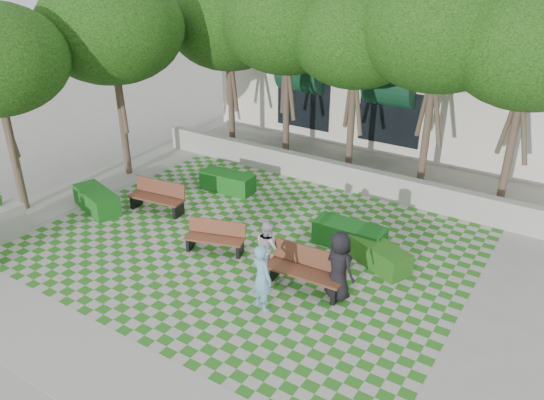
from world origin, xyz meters
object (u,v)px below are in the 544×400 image
Objects in this scene: bench_mid at (215,238)px; bench_west at (158,197)px; hedge_west at (97,200)px; hedge_east at (379,255)px; hedge_midright at (349,235)px; person_dark at (339,266)px; person_white at (268,247)px; hedge_midleft at (228,182)px; person_blue at (262,277)px; bench_east at (306,270)px; planter_back at (3,219)px.

bench_west is at bearing 144.55° from bench_mid.
hedge_east is at bearing 11.68° from hedge_west.
person_dark reaches higher than hedge_midright.
hedge_midleft is at bearing -10.56° from person_white.
bench_east is at bearing -89.59° from person_blue.
bench_mid is at bearing 0.86° from hedge_west.
person_dark is at bearing -30.21° from hedge_midleft.
hedge_west reaches higher than hedge_east.
hedge_midleft is at bearing 165.31° from hedge_east.
person_white is (4.98, -1.06, 0.26)m from bench_west.
bench_mid is 0.90× the size of bench_west.
hedge_midleft is 6.90m from person_blue.
bench_mid is 4.87m from hedge_west.
planter_back reaches higher than bench_east.
hedge_west is (-4.87, -0.07, -0.08)m from bench_mid.
hedge_east is (1.13, 1.99, -0.19)m from bench_east.
person_dark reaches higher than person_blue.
person_white is at bearing -117.73° from hedge_midright.
hedge_midleft is at bearing -9.28° from person_dark.
hedge_midleft is 0.97× the size of hedge_west.
hedge_west is 2.82m from planter_back.
hedge_west is 8.76m from person_dark.
bench_east reaches higher than hedge_midleft.
bench_east is at bearing -90.68° from hedge_midright.
person_blue is at bearing 67.98° from person_dark.
person_white is (-2.34, -1.87, 0.42)m from hedge_east.
bench_east is 1.17× the size of bench_mid.
hedge_midleft is (-5.24, 3.66, -0.18)m from bench_east.
hedge_east is 1.02× the size of person_dark.
bench_west is 7.13m from person_dark.
bench_mid is at bearing 28.30° from person_white.
person_blue reaches higher than hedge_midright.
person_blue reaches higher than bench_mid.
person_dark reaches higher than hedge_east.
person_blue is at bearing 149.09° from person_white.
hedge_west is at bearing -155.71° from bench_west.
person_dark reaches higher than bench_mid.
hedge_midright is 8.27m from hedge_west.
hedge_east is 1.06× the size of person_blue.
planter_back reaches higher than person_white.
person_white is (-1.21, 0.12, 0.22)m from bench_east.
planter_back is at bearing -167.46° from bench_east.
bench_west is (-3.16, 0.98, 0.05)m from bench_mid.
bench_east is 1.14× the size of hedge_east.
person_blue is (7.45, -1.40, 0.51)m from hedge_west.
hedge_west is at bearing 162.68° from bench_mid.
bench_west is 2.01m from hedge_west.
bench_east is at bearing -18.23° from bench_west.
person_blue is at bearing 8.35° from planter_back.
bench_east is 2.47m from hedge_midright.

